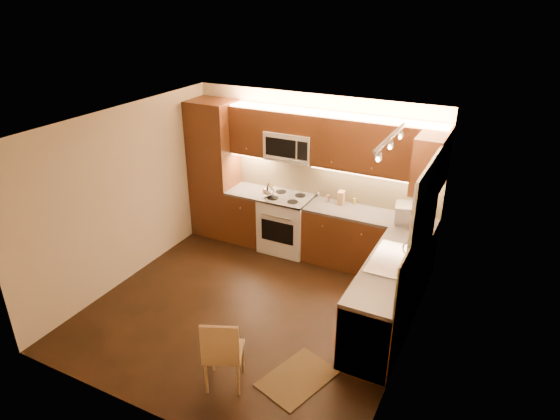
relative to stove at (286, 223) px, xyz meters
The scene contains 37 objects.
floor 1.76m from the stove, 79.85° to the right, with size 4.00×4.00×0.01m, color black.
ceiling 2.66m from the stove, 79.85° to the right, with size 4.00×4.00×0.01m, color beige.
wall_back 0.91m from the stove, 47.29° to the left, with size 4.00×0.01×2.50m, color beige.
wall_front 3.77m from the stove, 85.33° to the right, with size 4.00×0.01×2.50m, color beige.
wall_left 2.51m from the stove, 135.42° to the right, with size 0.01×4.00×2.50m, color beige.
wall_right 2.95m from the stove, 36.06° to the right, with size 0.01×4.00×2.50m, color beige.
pantry 1.52m from the stove, behind, with size 0.70×0.60×2.30m, color #421A0E.
base_cab_back_left 0.69m from the stove, behind, with size 0.62×0.60×0.86m, color #421A0E.
counter_back_left 0.81m from the stove, behind, with size 0.62×0.60×0.04m, color #363431.
base_cab_back_right 1.34m from the stove, ahead, with size 1.92×0.60×0.86m, color #421A0E.
counter_back_right 1.40m from the stove, ahead, with size 1.92×0.60×0.04m, color #363431.
base_cab_right 2.37m from the stove, 32.52° to the right, with size 0.60×2.00×0.86m, color #421A0E.
counter_right 2.41m from the stove, 32.52° to the right, with size 0.60×2.00×0.04m, color #363431.
dishwasher 2.81m from the stove, 44.64° to the right, with size 0.58×0.60×0.84m, color silver.
backsplash_back 1.03m from the stove, 25.86° to the left, with size 3.30×0.02×0.60m, color tan.
backsplash_right 2.72m from the stove, 29.11° to the right, with size 0.02×2.00×0.60m, color tan.
upper_cab_back_left 1.58m from the stove, 167.74° to the left, with size 0.62×0.35×0.75m, color #421A0E.
upper_cab_back_right 1.95m from the stove, ahead, with size 1.92×0.35×0.75m, color #421A0E.
upper_cab_bridge 1.64m from the stove, 90.00° to the left, with size 0.76×0.35×0.31m, color #421A0E.
upper_cab_right_corner 2.57m from the stove, ahead, with size 0.35×0.50×0.75m, color #421A0E.
stove is the anchor object (origin of this frame).
microwave 1.27m from the stove, 90.00° to the left, with size 0.76×0.38×0.44m, color silver, non-canonical shape.
window_frame 2.79m from the stove, 26.21° to the right, with size 0.03×1.44×1.24m, color silver.
window_blinds 2.77m from the stove, 26.41° to the right, with size 0.02×1.36×1.16m, color silver.
sink 2.35m from the stove, 29.36° to the right, with size 0.52×0.86×0.15m, color silver, non-canonical shape.
faucet 2.52m from the stove, 27.30° to the right, with size 0.20×0.04×0.30m, color silver, non-canonical shape.
track_light_bar 3.01m from the stove, 34.57° to the right, with size 0.04×1.20×0.03m, color silver.
kettle 0.64m from the stove, 153.87° to the right, with size 0.20×0.20×0.23m, color silver, non-canonical shape.
toaster_oven 2.01m from the stove, ahead, with size 0.44×0.33×0.26m, color silver.
knife_block 1.01m from the stove, 12.00° to the left, with size 0.09×0.15×0.20m, color olive.
spice_jar_a 0.80m from the stove, 12.42° to the left, with size 0.04×0.04×0.10m, color silver.
spice_jar_b 0.82m from the stove, 15.66° to the left, with size 0.05×0.05×0.10m, color brown.
spice_jar_c 0.71m from the stove, 31.06° to the left, with size 0.04×0.04×0.10m, color silver.
spice_jar_d 1.16m from the stove, 14.50° to the left, with size 0.05×0.05×0.09m, color olive.
soap_bottle 2.37m from the stove, 14.07° to the right, with size 0.08×0.08×0.17m, color silver.
rug 2.97m from the stove, 61.47° to the right, with size 0.56×0.83×0.01m, color black.
dining_chair 3.06m from the stove, 76.42° to the right, with size 0.39×0.39×0.89m, color olive, non-canonical shape.
Camera 1 is at (2.75, -4.60, 3.91)m, focal length 31.03 mm.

